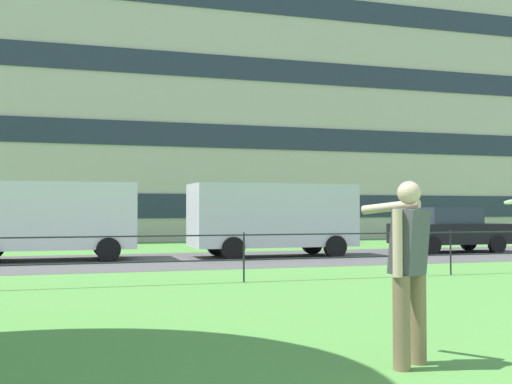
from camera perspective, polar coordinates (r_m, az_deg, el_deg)
The scene contains 7 objects.
street_strip at distance 18.59m, azimuth -6.02°, elevation -6.08°, with size 80.00×6.21×0.01m, color #565454.
park_fence at distance 12.91m, azimuth -1.09°, elevation -5.09°, with size 38.62×0.04×1.00m.
person_thrower at distance 6.16m, azimuth 13.46°, elevation -6.46°, with size 0.46×0.87×1.73m.
panel_van_far_left at distance 19.24m, azimuth -18.26°, elevation -2.08°, with size 5.00×2.11×2.24m.
panel_van_right at distance 19.67m, azimuth 1.50°, elevation -2.15°, with size 5.01×2.11×2.24m.
car_black_center at distance 22.82m, azimuth 16.96°, elevation -3.23°, with size 4.03×1.87×1.54m.
apartment_building_background at distance 38.12m, azimuth -0.57°, elevation 8.83°, with size 35.05×14.56×16.70m.
Camera 1 is at (-3.53, -1.32, 1.46)m, focal length 44.69 mm.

